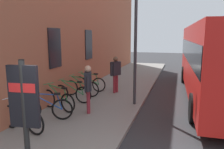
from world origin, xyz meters
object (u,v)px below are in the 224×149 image
Objects in this scene: bicycle_mid_rack at (81,88)px; street_lamp at (136,24)px; bicycle_beside_lamp at (58,100)px; pedestrian_by_facade at (116,71)px; bicycle_end_of_row at (72,93)px; bicycle_leaning_wall at (89,83)px; bicycle_far_end at (22,119)px; transit_info_sign at (24,105)px; pedestrian_near_bus at (88,84)px; city_bus at (217,57)px; bicycle_under_window at (47,109)px.

bicycle_mid_rack is 3.88m from street_lamp.
pedestrian_by_facade is (3.14, -1.35, 0.70)m from bicycle_beside_lamp.
bicycle_beside_lamp and bicycle_end_of_row have the same top height.
bicycle_beside_lamp is 0.96× the size of bicycle_leaning_wall.
bicycle_far_end is 1.02× the size of bicycle_beside_lamp.
bicycle_leaning_wall is 0.74× the size of transit_info_sign.
bicycle_beside_lamp is 3.48m from pedestrian_by_facade.
pedestrian_near_bus is at bearing -157.72° from bicycle_leaning_wall.
pedestrian_by_facade is (7.16, 0.43, -0.51)m from transit_info_sign.
transit_info_sign is (-4.03, -1.78, 1.21)m from bicycle_beside_lamp.
bicycle_end_of_row is 1.66m from pedestrian_near_bus.
street_lamp is (-2.37, 3.30, 1.43)m from city_bus.
bicycle_far_end is 2.49m from pedestrian_near_bus.
bicycle_mid_rack is 0.74× the size of transit_info_sign.
bicycle_end_of_row is 1.00× the size of bicycle_leaning_wall.
bicycle_end_of_row is at bearing 148.21° from pedestrian_by_facade.
bicycle_far_end is 8.51m from city_bus.
city_bus is 6.14m from pedestrian_near_bus.
street_lamp is (3.57, -2.61, 2.84)m from bicycle_far_end.
bicycle_far_end is 1.02m from bicycle_under_window.
bicycle_under_window is at bearing 28.05° from transit_info_sign.
transit_info_sign is (-3.03, -1.62, 1.21)m from bicycle_under_window.
pedestrian_near_bus is (-0.98, -1.16, 0.67)m from bicycle_end_of_row.
city_bus is 1.93× the size of street_lamp.
pedestrian_by_facade is at bearing -50.91° from bicycle_mid_rack.
bicycle_end_of_row is at bearing -1.00° from bicycle_far_end.
bicycle_beside_lamp is at bearing 156.74° from pedestrian_by_facade.
bicycle_leaning_wall is at bearing 60.66° from street_lamp.
bicycle_leaning_wall is at bearing 93.87° from pedestrian_by_facade.
transit_info_sign is 5.89m from street_lamp.
bicycle_under_window is 3.64m from transit_info_sign.
pedestrian_by_facade is at bearing 3.44° from transit_info_sign.
bicycle_beside_lamp is 0.16× the size of city_bus.
bicycle_leaning_wall is (1.00, 0.02, 0.00)m from bicycle_mid_rack.
bicycle_beside_lamp is 4.16m from street_lamp.
city_bus reaches higher than bicycle_end_of_row.
street_lamp is (5.60, -0.83, 1.63)m from transit_info_sign.
transit_info_sign is (-7.07, -1.79, 1.21)m from bicycle_leaning_wall.
bicycle_under_window is 7.71m from city_bus.
transit_info_sign is at bearing 152.59° from city_bus.
city_bus is at bearing -27.41° from transit_info_sign.
bicycle_mid_rack is 1.00m from bicycle_leaning_wall.
bicycle_leaning_wall is 1.02× the size of pedestrian_near_bus.
pedestrian_by_facade is at bearing -31.79° from bicycle_end_of_row.
pedestrian_by_facade reaches higher than bicycle_under_window.
bicycle_beside_lamp and bicycle_leaning_wall have the same top height.
bicycle_beside_lamp is (2.00, -0.00, 0.00)m from bicycle_far_end.
bicycle_far_end is 2.96m from transit_info_sign.
pedestrian_near_bus is at bearing 7.87° from transit_info_sign.
bicycle_beside_lamp is 0.96× the size of bicycle_end_of_row.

